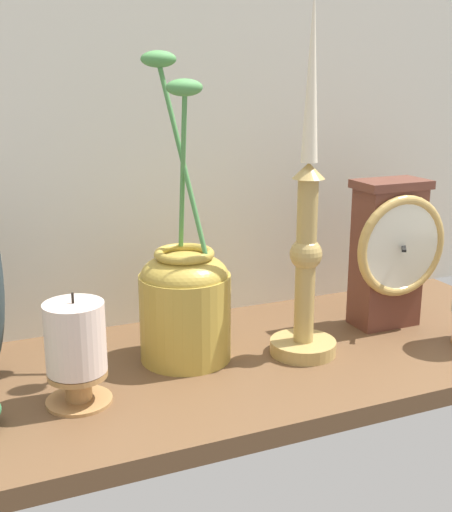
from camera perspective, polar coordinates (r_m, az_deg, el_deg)
ground_plane at (r=87.49cm, az=-0.74°, el=-9.73°), size 100.00×36.00×2.40cm
back_wall at (r=96.63cm, az=-5.16°, el=13.29°), size 120.00×2.00×65.00cm
mantel_clock at (r=98.14cm, az=13.95°, el=0.39°), size 14.57×8.80×21.54cm
candlestick_tall_left at (r=85.11cm, az=6.91°, el=0.82°), size 8.79×8.79×46.51cm
brass_vase_jar at (r=85.03cm, az=-3.57°, el=-3.60°), size 11.77×11.77×38.65cm
pillar_candle_near_clock at (r=76.02cm, az=-12.78°, el=-7.81°), size 7.49×7.49×13.06cm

